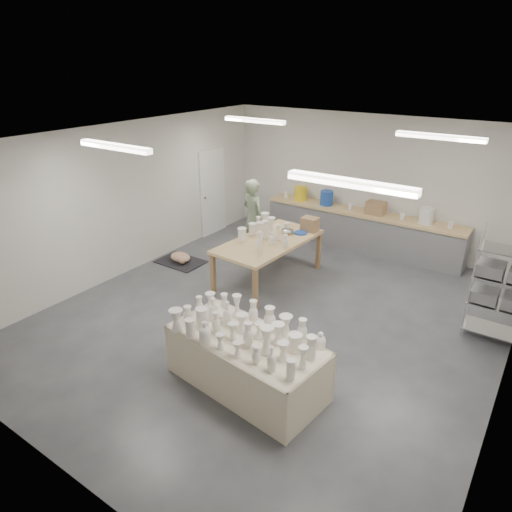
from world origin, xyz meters
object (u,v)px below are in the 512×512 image
Objects in this scene: work_table at (272,238)px; red_stool at (260,239)px; potter at (253,218)px; drying_table at (246,359)px.

red_stool is at bearing 137.04° from work_table.
potter reaches higher than work_table.
potter is at bearing 130.23° from drying_table.
drying_table reaches higher than red_stool.
potter is 4.67× the size of red_stool.
work_table reaches higher than drying_table.
red_stool is (-2.44, 3.96, -0.13)m from drying_table.
work_table is at bearing 123.52° from drying_table.
potter is at bearing -90.00° from red_stool.
drying_table is 5.96× the size of red_stool.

